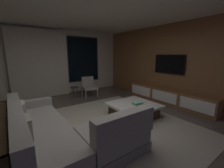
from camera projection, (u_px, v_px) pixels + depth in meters
floor at (100, 128)px, 3.40m from camera, size 9.20×9.20×0.00m
back_wall_with_window at (53, 63)px, 5.97m from camera, size 6.60×0.30×2.70m
media_wall at (178, 64)px, 4.88m from camera, size 0.12×7.80×2.70m
ceiling at (98, 2)px, 2.86m from camera, size 8.20×8.20×0.00m
area_rug at (115, 125)px, 3.52m from camera, size 3.20×3.80×0.01m
sectional_couch at (59, 134)px, 2.60m from camera, size 1.98×2.50×0.82m
coffee_table at (134, 110)px, 3.98m from camera, size 1.16×1.16×0.36m
book_stack_on_coffee_table at (137, 103)px, 3.93m from camera, size 0.27×0.19×0.06m
accent_chair_near_window at (89, 85)px, 5.93m from camera, size 0.62×0.63×0.78m
side_stool at (74, 89)px, 5.59m from camera, size 0.32×0.32×0.46m
media_console at (169, 97)px, 4.98m from camera, size 0.46×3.10×0.52m
mounted_tv at (169, 64)px, 5.02m from camera, size 0.05×1.13×0.65m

